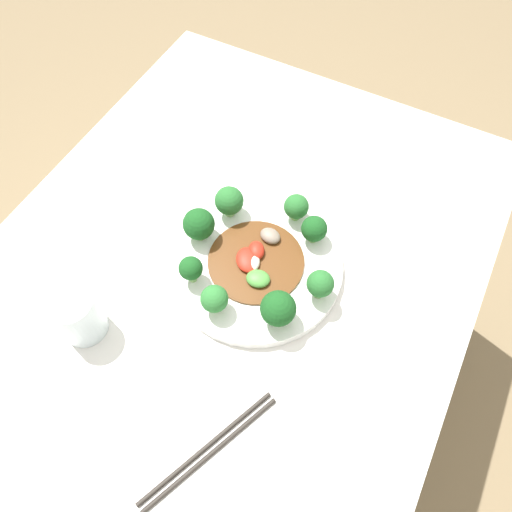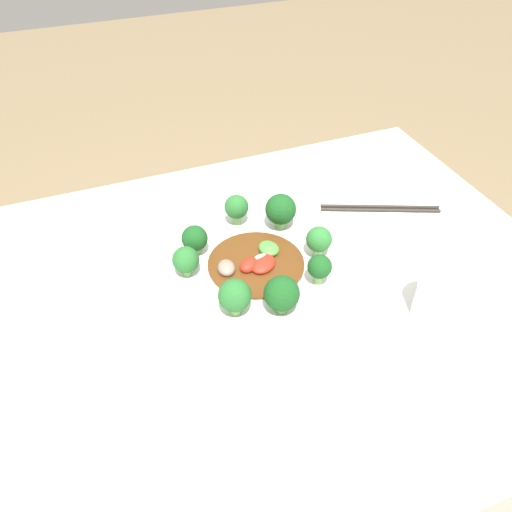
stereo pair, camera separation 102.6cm
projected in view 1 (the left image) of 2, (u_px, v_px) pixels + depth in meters
ground_plane at (241, 379)px, 1.50m from camera, size 8.00×8.00×0.00m
table at (237, 335)px, 1.20m from camera, size 1.06×0.85×0.70m
plate at (256, 265)px, 0.88m from camera, size 0.31×0.31×0.02m
broccoli_northeast at (229, 201)px, 0.90m from camera, size 0.05×0.05×0.06m
broccoli_east at (296, 207)px, 0.89m from camera, size 0.05×0.05×0.06m
broccoli_southwest at (278, 309)px, 0.78m from camera, size 0.06×0.06×0.07m
broccoli_north at (199, 224)px, 0.87m from camera, size 0.06×0.06×0.07m
broccoli_northwest at (191, 269)px, 0.83m from camera, size 0.04×0.04×0.06m
broccoli_southeast at (314, 229)px, 0.87m from camera, size 0.05×0.05×0.06m
broccoli_south at (319, 286)px, 0.81m from camera, size 0.05×0.05×0.06m
broccoli_west at (214, 299)px, 0.80m from camera, size 0.05×0.05×0.06m
stirfry_center at (256, 260)px, 0.87m from camera, size 0.17×0.17×0.02m
drinking_glass at (78, 315)px, 0.79m from camera, size 0.07×0.07×0.10m
chopsticks at (209, 450)px, 0.73m from camera, size 0.23×0.11×0.01m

